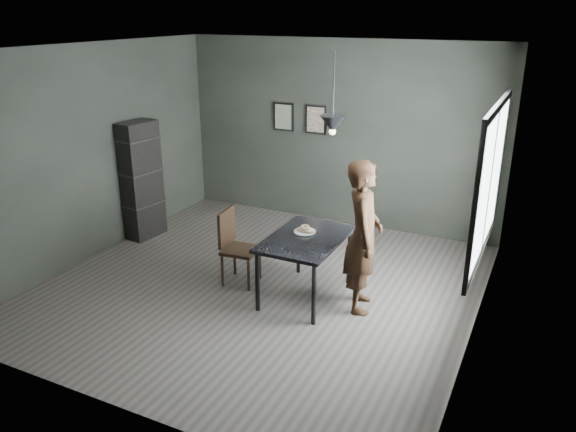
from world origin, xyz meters
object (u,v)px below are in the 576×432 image
at_px(white_plate, 305,232).
at_px(cafe_table, 306,243).
at_px(shelf_unit, 141,181).
at_px(pendant_lamp, 333,124).
at_px(woman, 363,237).
at_px(wood_chair, 234,242).

bearing_deg(white_plate, cafe_table, -60.71).
xyz_separation_m(shelf_unit, pendant_lamp, (3.17, -0.58, 1.20)).
relative_size(cafe_table, white_plate, 5.22).
xyz_separation_m(cafe_table, shelf_unit, (-2.92, 0.68, 0.18)).
bearing_deg(shelf_unit, woman, -3.37).
distance_m(woman, wood_chair, 1.63).
bearing_deg(cafe_table, wood_chair, -178.00).
relative_size(white_plate, pendant_lamp, 0.27).
distance_m(cafe_table, white_plate, 0.16).
relative_size(woman, pendant_lamp, 1.99).
xyz_separation_m(white_plate, wood_chair, (-0.87, -0.15, -0.23)).
height_order(woman, wood_chair, woman).
bearing_deg(wood_chair, white_plate, 4.34).
distance_m(cafe_table, woman, 0.69).
height_order(shelf_unit, pendant_lamp, pendant_lamp).
relative_size(white_plate, woman, 0.13).
distance_m(cafe_table, shelf_unit, 3.00).
xyz_separation_m(cafe_table, wood_chair, (-0.93, -0.03, -0.14)).
relative_size(wood_chair, shelf_unit, 0.54).
bearing_deg(white_plate, wood_chair, -170.11).
relative_size(wood_chair, pendant_lamp, 1.08).
distance_m(woman, pendant_lamp, 1.26).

